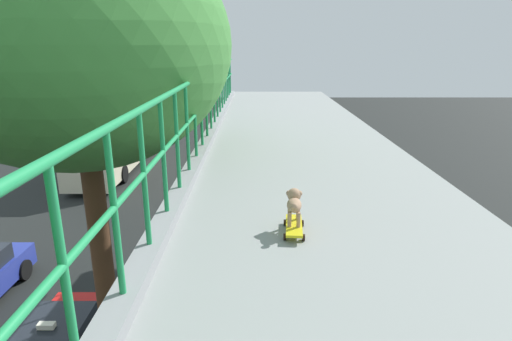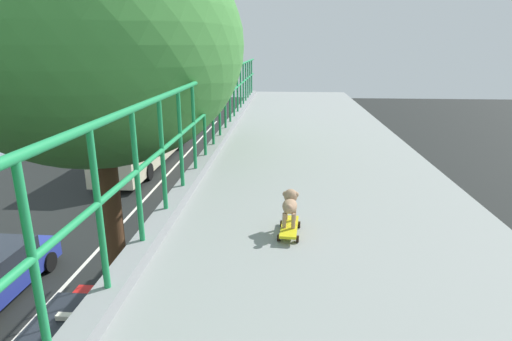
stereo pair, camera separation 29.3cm
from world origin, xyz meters
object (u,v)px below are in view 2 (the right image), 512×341
(small_dog, at_px, (290,203))
(car_red_taxi_fifth, at_px, (73,341))
(city_bus, at_px, (145,134))
(toy_skateboard, at_px, (289,227))

(small_dog, bearing_deg, car_red_taxi_fifth, 139.52)
(city_bus, relative_size, small_dog, 33.20)
(toy_skateboard, relative_size, small_dog, 1.40)
(city_bus, height_order, small_dog, small_dog)
(city_bus, bearing_deg, car_red_taxi_fifth, -77.08)
(city_bus, xyz_separation_m, toy_skateboard, (8.81, -21.33, 3.71))
(toy_skateboard, xyz_separation_m, small_dog, (0.00, 0.07, 0.21))
(small_dog, bearing_deg, city_bus, 112.50)
(toy_skateboard, bearing_deg, small_dog, 88.01)
(car_red_taxi_fifth, relative_size, toy_skateboard, 8.18)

